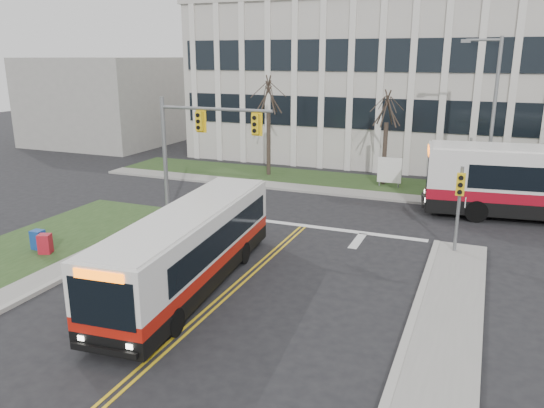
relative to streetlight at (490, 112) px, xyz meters
The scene contains 15 objects.
ground 18.81m from the streetlight, 116.37° to the right, with size 120.00×120.00×0.00m, color black.
sidewalk_cross 6.04m from the streetlight, 161.74° to the right, with size 44.00×1.60×0.14m, color #9E9B93.
building_lawn 6.23m from the streetlight, 149.29° to the left, with size 44.00×5.00×0.12m, color #28421C.
office_building 14.15m from the streetlight, 102.38° to the left, with size 40.00×16.00×12.00m, color beige.
building_annex 35.43m from the streetlight, 163.93° to the left, with size 12.00×12.00×8.00m, color #9E9B93.
mast_arm_signal 16.39m from the streetlight, 146.49° to the right, with size 6.11×0.38×6.20m.
signal_pole_near 9.72m from the streetlight, 95.10° to the right, with size 0.34×0.39×3.80m.
signal_pole_far 2.93m from the streetlight, 136.05° to the right, with size 0.34×0.39×3.80m.
streetlight is the anchor object (origin of this frame).
directory_sign 6.96m from the streetlight, 166.77° to the left, with size 1.50×0.12×2.00m.
tree_left 14.15m from the streetlight, behind, with size 1.80×1.80×7.70m.
tree_mid 6.36m from the streetlight, 161.65° to the left, with size 1.80×1.80×6.82m.
bus_main 19.33m from the streetlight, 120.22° to the right, with size 2.32×10.72×2.86m, color silver, non-canonical shape.
newspaper_box_blue 24.02m from the streetlight, 138.11° to the right, with size 0.50×0.45×0.95m, color navy.
newspaper_box_red 23.72m from the streetlight, 136.45° to the right, with size 0.50×0.45×0.95m, color #AF1626.
Camera 1 is at (8.02, -15.68, 8.20)m, focal length 35.00 mm.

